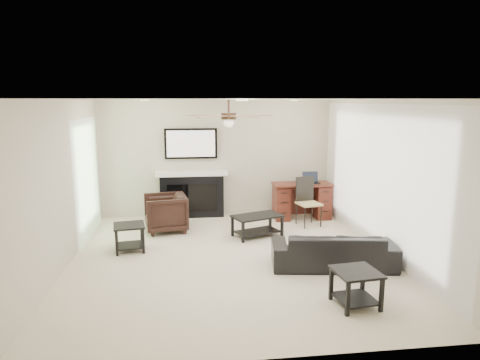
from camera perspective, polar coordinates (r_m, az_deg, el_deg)
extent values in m
plane|color=beige|center=(6.96, -1.33, -10.38)|extent=(5.50, 5.50, 0.00)
cube|color=white|center=(6.50, -1.43, 10.69)|extent=(5.00, 5.50, 0.04)
cube|color=#BFB2A1|center=(9.32, -3.07, 2.93)|extent=(5.00, 0.04, 2.50)
cube|color=#BFB2A1|center=(3.97, 2.62, -7.59)|extent=(5.00, 0.04, 2.50)
cube|color=#BFB2A1|center=(6.84, -22.71, -0.67)|extent=(0.04, 5.50, 2.50)
cube|color=#BFB2A1|center=(7.29, 18.56, 0.26)|extent=(0.04, 5.50, 2.50)
cube|color=silver|center=(7.36, 17.87, 0.23)|extent=(0.04, 5.10, 2.40)
cube|color=#93BC89|center=(8.34, -19.58, 0.04)|extent=(0.04, 1.80, 2.10)
cylinder|color=#382619|center=(6.60, -1.51, 8.51)|extent=(1.40, 1.40, 0.30)
imported|color=black|center=(6.69, 12.33, -9.04)|extent=(1.92, 0.98, 0.54)
imported|color=black|center=(8.37, -9.90, -4.33)|extent=(0.89, 0.88, 0.71)
cube|color=black|center=(7.97, 2.32, -6.11)|extent=(1.02, 0.78, 0.40)
cube|color=black|center=(5.57, 15.16, -13.75)|extent=(0.58, 0.58, 0.45)
cube|color=black|center=(7.45, -14.51, -7.45)|extent=(0.57, 0.57, 0.45)
cube|color=black|center=(9.17, -6.47, 0.89)|extent=(1.52, 0.34, 1.91)
cube|color=#3F190F|center=(9.21, 8.20, -2.77)|extent=(1.22, 0.56, 0.76)
cube|color=black|center=(8.67, 9.17, -2.92)|extent=(0.51, 0.52, 0.97)
cube|color=black|center=(9.14, 9.53, 0.27)|extent=(0.33, 0.24, 0.23)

